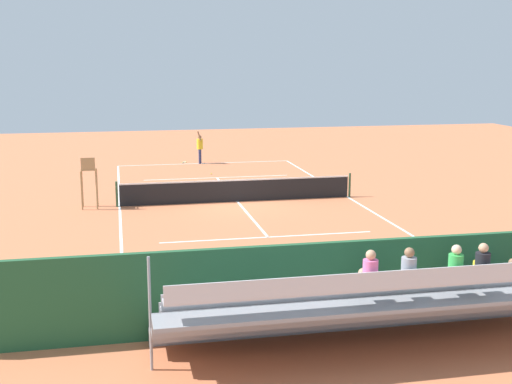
{
  "coord_description": "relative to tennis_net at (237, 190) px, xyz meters",
  "views": [
    {
      "loc": [
        5.0,
        28.2,
        6.12
      ],
      "look_at": [
        0.0,
        4.0,
        1.2
      ],
      "focal_mm": 47.49,
      "sensor_mm": 36.0,
      "label": 1
    }
  ],
  "objects": [
    {
      "name": "backdrop_wall",
      "position": [
        0.0,
        14.0,
        0.5
      ],
      "size": [
        18.0,
        0.16,
        2.0
      ],
      "primitive_type": "cube",
      "color": "#235633",
      "rests_on": "ground"
    },
    {
      "name": "tennis_net",
      "position": [
        0.0,
        0.0,
        0.0
      ],
      "size": [
        10.3,
        0.1,
        1.07
      ],
      "color": "black",
      "rests_on": "ground"
    },
    {
      "name": "tennis_player",
      "position": [
        0.26,
        -11.04,
        0.51
      ],
      "size": [
        0.44,
        0.56,
        1.93
      ],
      "color": "navy",
      "rests_on": "ground"
    },
    {
      "name": "equipment_bag",
      "position": [
        -0.09,
        13.4,
        -0.32
      ],
      "size": [
        0.9,
        0.36,
        0.36
      ],
      "primitive_type": "cube",
      "color": "#B22D2D",
      "rests_on": "ground"
    },
    {
      "name": "bleacher_stand",
      "position": [
        -0.26,
        15.36,
        0.46
      ],
      "size": [
        9.06,
        2.4,
        2.48
      ],
      "color": "gray",
      "rests_on": "ground"
    },
    {
      "name": "court_line_markings",
      "position": [
        0.0,
        -0.04,
        -0.5
      ],
      "size": [
        10.1,
        22.2,
        0.01
      ],
      "color": "white",
      "rests_on": "ground"
    },
    {
      "name": "ground_plane",
      "position": [
        0.0,
        0.0,
        -0.5
      ],
      "size": [
        60.0,
        60.0,
        0.0
      ],
      "primitive_type": "plane",
      "color": "#CC7047"
    },
    {
      "name": "umpire_chair",
      "position": [
        6.2,
        0.07,
        0.81
      ],
      "size": [
        0.67,
        0.67,
        2.14
      ],
      "color": "#A88456",
      "rests_on": "ground"
    },
    {
      "name": "tennis_racket",
      "position": [
        1.15,
        -11.59,
        -0.49
      ],
      "size": [
        0.39,
        0.59,
        0.03
      ],
      "color": "black",
      "rests_on": "ground"
    },
    {
      "name": "courtside_bench",
      "position": [
        -1.89,
        13.27,
        0.06
      ],
      "size": [
        1.8,
        0.4,
        0.93
      ],
      "color": "#9E754C",
      "rests_on": "ground"
    },
    {
      "name": "tennis_ball_near",
      "position": [
        0.15,
        -7.12,
        -0.47
      ],
      "size": [
        0.07,
        0.07,
        0.07
      ],
      "primitive_type": "sphere",
      "color": "#CCDB33",
      "rests_on": "ground"
    }
  ]
}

